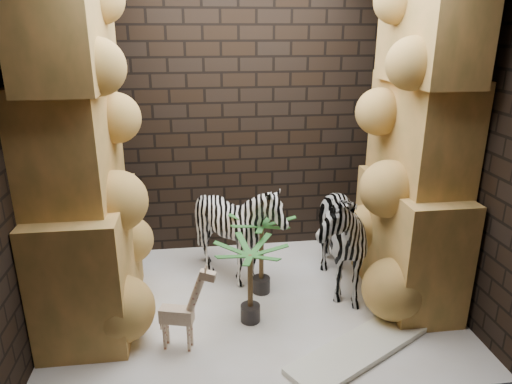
{
  "coord_description": "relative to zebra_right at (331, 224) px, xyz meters",
  "views": [
    {
      "loc": [
        -0.48,
        -3.71,
        2.4
      ],
      "look_at": [
        0.03,
        0.15,
        1.04
      ],
      "focal_mm": 32.97,
      "sensor_mm": 36.0,
      "label": 1
    }
  ],
  "objects": [
    {
      "name": "floor",
      "position": [
        -0.75,
        -0.23,
        -0.66
      ],
      "size": [
        3.5,
        3.5,
        0.0
      ],
      "primitive_type": "plane",
      "color": "white",
      "rests_on": "ground"
    },
    {
      "name": "wall_back",
      "position": [
        -0.75,
        1.02,
        0.84
      ],
      "size": [
        3.5,
        0.0,
        3.5
      ],
      "primitive_type": "plane",
      "rotation": [
        1.57,
        0.0,
        0.0
      ],
      "color": "black",
      "rests_on": "ground"
    },
    {
      "name": "wall_front",
      "position": [
        -0.75,
        -1.48,
        0.84
      ],
      "size": [
        3.5,
        0.0,
        3.5
      ],
      "primitive_type": "plane",
      "rotation": [
        -1.57,
        0.0,
        0.0
      ],
      "color": "black",
      "rests_on": "ground"
    },
    {
      "name": "wall_left",
      "position": [
        -2.5,
        -0.23,
        0.84
      ],
      "size": [
        0.0,
        3.0,
        3.0
      ],
      "primitive_type": "plane",
      "rotation": [
        1.57,
        0.0,
        1.57
      ],
      "color": "black",
      "rests_on": "ground"
    },
    {
      "name": "wall_right",
      "position": [
        1.0,
        -0.23,
        0.84
      ],
      "size": [
        0.0,
        3.0,
        3.0
      ],
      "primitive_type": "plane",
      "rotation": [
        1.57,
        0.0,
        -1.57
      ],
      "color": "black",
      "rests_on": "ground"
    },
    {
      "name": "rock_pillar_left",
      "position": [
        -2.15,
        -0.23,
        0.84
      ],
      "size": [
        0.68,
        1.3,
        3.0
      ],
      "primitive_type": null,
      "color": "#E0A050",
      "rests_on": "floor"
    },
    {
      "name": "rock_pillar_right",
      "position": [
        0.67,
        -0.23,
        0.84
      ],
      "size": [
        0.58,
        1.25,
        3.0
      ],
      "primitive_type": null,
      "color": "#E0A050",
      "rests_on": "floor"
    },
    {
      "name": "zebra_right",
      "position": [
        0.0,
        0.0,
        0.0
      ],
      "size": [
        0.62,
        1.13,
        1.32
      ],
      "primitive_type": "imported",
      "rotation": [
        0.0,
        0.0,
        -0.01
      ],
      "color": "white",
      "rests_on": "floor"
    },
    {
      "name": "zebra_left",
      "position": [
        -0.86,
        0.21,
        -0.17
      ],
      "size": [
        0.95,
        1.15,
        0.98
      ],
      "primitive_type": "imported",
      "rotation": [
        0.0,
        0.0,
        -0.07
      ],
      "color": "white",
      "rests_on": "floor"
    },
    {
      "name": "giraffe_toy",
      "position": [
        -1.43,
        -0.76,
        -0.28
      ],
      "size": [
        0.41,
        0.23,
        0.76
      ],
      "primitive_type": null,
      "rotation": [
        0.0,
        0.0,
        -0.27
      ],
      "color": "beige",
      "rests_on": "floor"
    },
    {
      "name": "palm_front",
      "position": [
        -0.66,
        -0.03,
        -0.27
      ],
      "size": [
        0.36,
        0.36,
        0.79
      ],
      "primitive_type": null,
      "color": "#225C20",
      "rests_on": "floor"
    },
    {
      "name": "palm_back",
      "position": [
        -0.82,
        -0.48,
        -0.3
      ],
      "size": [
        0.36,
        0.36,
        0.73
      ],
      "primitive_type": null,
      "color": "#225C20",
      "rests_on": "floor"
    },
    {
      "name": "surfboard",
      "position": [
        0.05,
        -0.96,
        -0.64
      ],
      "size": [
        1.46,
        1.05,
        0.05
      ],
      "primitive_type": "cube",
      "rotation": [
        0.0,
        0.0,
        0.52
      ],
      "color": "white",
      "rests_on": "floor"
    }
  ]
}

